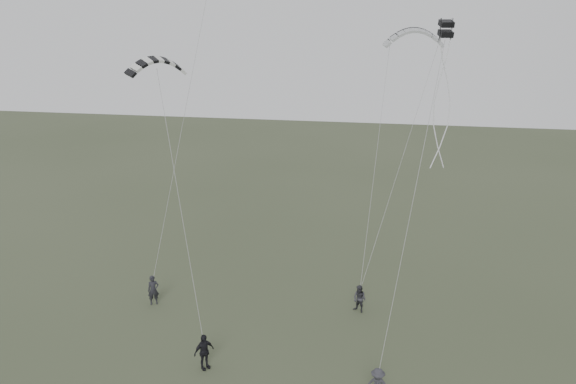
% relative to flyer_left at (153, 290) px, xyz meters
% --- Properties ---
extents(ground, '(140.00, 140.00, 0.00)m').
position_rel_flyer_left_xyz_m(ground, '(7.12, -4.60, -0.91)').
color(ground, '#38402A').
rests_on(ground, ground).
extents(flyer_left, '(0.80, 0.71, 1.83)m').
position_rel_flyer_left_xyz_m(flyer_left, '(0.00, 0.00, 0.00)').
color(flyer_left, black).
rests_on(flyer_left, ground).
extents(flyer_right, '(1.01, 0.94, 1.66)m').
position_rel_flyer_left_xyz_m(flyer_right, '(12.20, 1.41, -0.09)').
color(flyer_right, '#29282E').
rests_on(flyer_right, ground).
extents(flyer_center, '(1.04, 1.13, 1.86)m').
position_rel_flyer_left_xyz_m(flyer_center, '(5.15, -5.67, 0.02)').
color(flyer_center, black).
rests_on(flyer_center, ground).
extents(kite_pale_large, '(4.15, 1.73, 1.81)m').
position_rel_flyer_left_xyz_m(kite_pale_large, '(14.59, 11.69, 14.82)').
color(kite_pale_large, '#9C9FA0').
rests_on(kite_pale_large, flyer_right).
extents(kite_striped, '(2.92, 2.90, 1.36)m').
position_rel_flyer_left_xyz_m(kite_striped, '(1.56, -0.88, 13.55)').
color(kite_striped, black).
rests_on(kite_striped, flyer_center).
extents(kite_box, '(0.77, 0.87, 0.81)m').
position_rel_flyer_left_xyz_m(kite_box, '(15.72, -0.66, 15.09)').
color(kite_box, black).
rests_on(kite_box, flyer_far).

